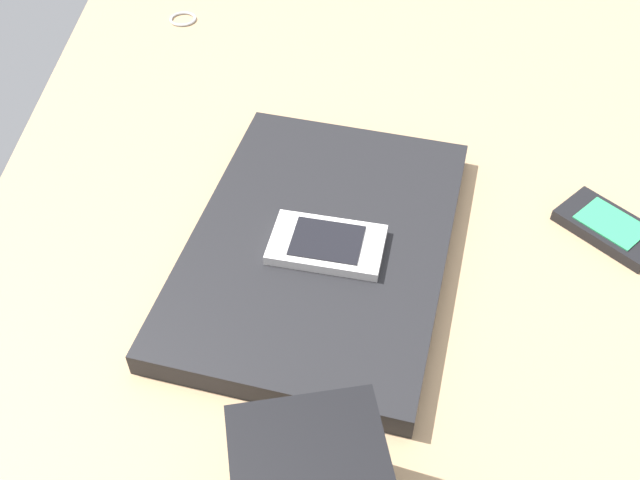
{
  "coord_description": "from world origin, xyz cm",
  "views": [
    {
      "loc": [
        42.17,
        -4.36,
        54.85
      ],
      "look_at": [
        -5.69,
        -5.61,
        5.0
      ],
      "focal_mm": 41.26,
      "sensor_mm": 36.0,
      "label": 1
    }
  ],
  "objects_px": {
    "laptop_closed": "(320,246)",
    "cell_phone_on_desk": "(610,228)",
    "key_ring": "(183,19)",
    "cell_phone_on_laptop": "(327,244)"
  },
  "relations": [
    {
      "from": "laptop_closed",
      "to": "cell_phone_on_desk",
      "type": "height_order",
      "value": "laptop_closed"
    },
    {
      "from": "cell_phone_on_desk",
      "to": "key_ring",
      "type": "relative_size",
      "value": 3.0
    },
    {
      "from": "laptop_closed",
      "to": "cell_phone_on_desk",
      "type": "xyz_separation_m",
      "value": [
        -0.04,
        0.28,
        -0.01
      ]
    },
    {
      "from": "cell_phone_on_laptop",
      "to": "laptop_closed",
      "type": "bearing_deg",
      "value": -155.14
    },
    {
      "from": "cell_phone_on_laptop",
      "to": "cell_phone_on_desk",
      "type": "bearing_deg",
      "value": 100.54
    },
    {
      "from": "laptop_closed",
      "to": "cell_phone_on_desk",
      "type": "bearing_deg",
      "value": 110.62
    },
    {
      "from": "laptop_closed",
      "to": "cell_phone_on_laptop",
      "type": "xyz_separation_m",
      "value": [
        0.01,
        0.01,
        0.02
      ]
    },
    {
      "from": "laptop_closed",
      "to": "key_ring",
      "type": "xyz_separation_m",
      "value": [
        -0.43,
        -0.2,
        -0.01
      ]
    },
    {
      "from": "laptop_closed",
      "to": "cell_phone_on_laptop",
      "type": "height_order",
      "value": "cell_phone_on_laptop"
    },
    {
      "from": "cell_phone_on_desk",
      "to": "key_ring",
      "type": "height_order",
      "value": "cell_phone_on_desk"
    }
  ]
}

